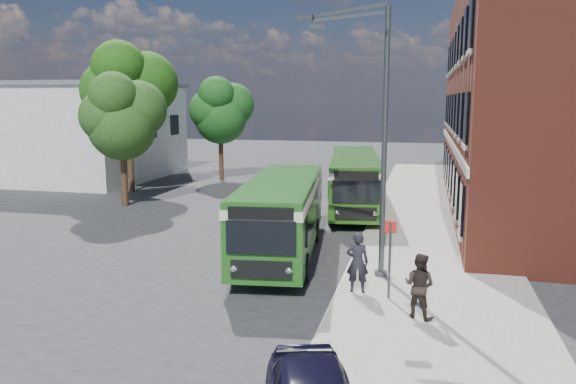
# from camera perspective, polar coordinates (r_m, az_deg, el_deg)

# --- Properties ---
(ground) EXTENTS (120.00, 120.00, 0.00)m
(ground) POSITION_cam_1_polar(r_m,az_deg,el_deg) (22.47, -3.62, -6.32)
(ground) COLOR #2C2C2F
(ground) RESTS_ON ground
(pavement) EXTENTS (6.00, 48.00, 0.15)m
(pavement) POSITION_cam_1_polar(r_m,az_deg,el_deg) (29.27, 14.42, -2.74)
(pavement) COLOR gray
(pavement) RESTS_ON ground
(kerb_line) EXTENTS (0.12, 48.00, 0.01)m
(kerb_line) POSITION_cam_1_polar(r_m,az_deg,el_deg) (29.38, 8.46, -2.63)
(kerb_line) COLOR beige
(kerb_line) RESTS_ON ground
(brick_office) EXTENTS (12.10, 26.00, 14.20)m
(brick_office) POSITION_cam_1_polar(r_m,az_deg,el_deg) (33.50, 27.08, 9.92)
(brick_office) COLOR maroon
(brick_office) RESTS_ON ground
(white_building) EXTENTS (9.40, 13.40, 7.30)m
(white_building) POSITION_cam_1_polar(r_m,az_deg,el_deg) (45.80, -18.75, 5.89)
(white_building) COLOR beige
(white_building) RESTS_ON ground
(flagpole) EXTENTS (0.95, 0.10, 9.00)m
(flagpole) POSITION_cam_1_polar(r_m,az_deg,el_deg) (38.61, -15.82, 7.37)
(flagpole) COLOR #3D4043
(flagpole) RESTS_ON ground
(street_lamp) EXTENTS (2.96, 2.38, 9.00)m
(street_lamp) POSITION_cam_1_polar(r_m,az_deg,el_deg) (18.75, 8.67, 5.34)
(street_lamp) COLOR #3D4043
(street_lamp) RESTS_ON ground
(bus_stop_sign) EXTENTS (0.35, 0.08, 2.52)m
(bus_stop_sign) POSITION_cam_1_polar(r_m,az_deg,el_deg) (17.09, 10.30, -6.29)
(bus_stop_sign) COLOR #3D4043
(bus_stop_sign) RESTS_ON ground
(bus_front) EXTENTS (3.78, 10.38, 3.02)m
(bus_front) POSITION_cam_1_polar(r_m,az_deg,el_deg) (21.89, -0.64, -1.79)
(bus_front) COLOR #205C19
(bus_front) RESTS_ON ground
(bus_rear) EXTENTS (4.16, 12.45, 3.02)m
(bus_rear) POSITION_cam_1_polar(r_m,az_deg,el_deg) (31.57, 6.76, 1.61)
(bus_rear) COLOR #255615
(bus_rear) RESTS_ON ground
(pedestrian_a) EXTENTS (0.74, 0.53, 1.91)m
(pedestrian_a) POSITION_cam_1_polar(r_m,az_deg,el_deg) (17.62, 7.06, -7.09)
(pedestrian_a) COLOR black
(pedestrian_a) RESTS_ON pavement
(pedestrian_b) EXTENTS (1.09, 0.99, 1.82)m
(pedestrian_b) POSITION_cam_1_polar(r_m,az_deg,el_deg) (15.95, 13.19, -9.22)
(pedestrian_b) COLOR black
(pedestrian_b) RESTS_ON pavement
(tree_left) EXTENTS (4.49, 4.27, 7.58)m
(tree_left) POSITION_cam_1_polar(r_m,az_deg,el_deg) (33.09, -16.52, 7.41)
(tree_left) COLOR #352313
(tree_left) RESTS_ON ground
(tree_mid) EXTENTS (5.78, 5.49, 9.75)m
(tree_mid) POSITION_cam_1_polar(r_m,az_deg,el_deg) (38.26, -15.94, 9.87)
(tree_mid) COLOR #352313
(tree_mid) RESTS_ON ground
(tree_right) EXTENTS (4.60, 4.37, 7.77)m
(tree_right) POSITION_cam_1_polar(r_m,az_deg,el_deg) (42.97, -6.85, 8.27)
(tree_right) COLOR #352313
(tree_right) RESTS_ON ground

